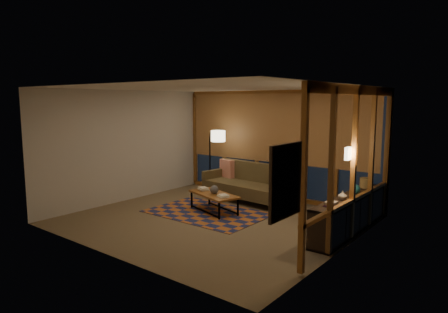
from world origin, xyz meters
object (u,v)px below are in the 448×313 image
Objects in this scene: sofa at (247,183)px; bookshelf at (350,214)px; coffee_table at (214,203)px; floor_lamp at (210,161)px.

sofa reaches higher than bookshelf.
floor_lamp is at bearing 150.28° from coffee_table.
floor_lamp reaches higher than coffee_table.
coffee_table is 2.91m from bookshelf.
coffee_table is 0.74× the size of floor_lamp.
sofa is 2.91m from bookshelf.
floor_lamp is (-1.33, 1.44, 0.64)m from coffee_table.
coffee_table is 0.46× the size of bookshelf.
bookshelf is (2.83, -0.69, -0.11)m from sofa.
coffee_table is 2.07m from floor_lamp.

